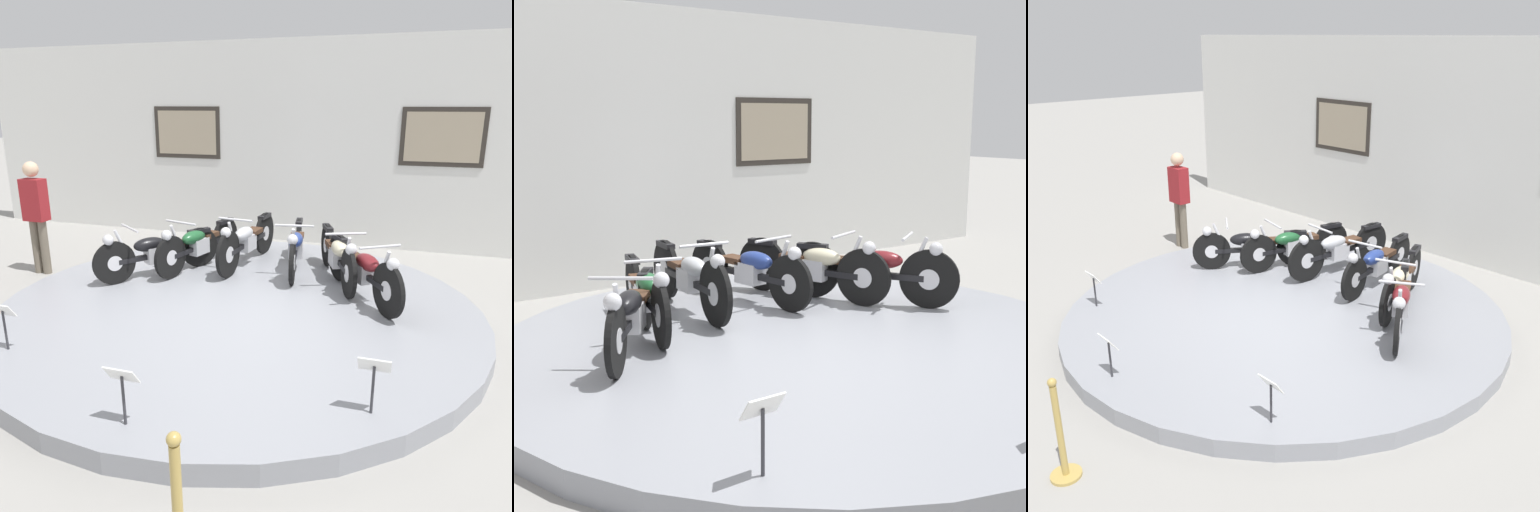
% 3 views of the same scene
% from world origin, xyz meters
% --- Properties ---
extents(ground_plane, '(60.00, 60.00, 0.00)m').
position_xyz_m(ground_plane, '(0.00, 0.00, 0.00)').
color(ground_plane, gray).
extents(display_platform, '(5.97, 5.97, 0.20)m').
position_xyz_m(display_platform, '(0.00, 0.00, 0.10)').
color(display_platform, gray).
rests_on(display_platform, ground_plane).
extents(back_wall, '(14.00, 0.22, 3.74)m').
position_xyz_m(back_wall, '(0.00, 3.90, 1.87)').
color(back_wall, silver).
rests_on(back_wall, ground_plane).
extents(motorcycle_black, '(1.20, 1.61, 0.78)m').
position_xyz_m(motorcycle_black, '(-1.48, 0.64, 0.57)').
color(motorcycle_black, black).
rests_on(motorcycle_black, display_platform).
extents(motorcycle_green, '(0.64, 1.93, 0.79)m').
position_xyz_m(motorcycle_green, '(-1.06, 1.19, 0.58)').
color(motorcycle_green, black).
rests_on(motorcycle_green, display_platform).
extents(motorcycle_silver, '(0.54, 2.02, 0.82)m').
position_xyz_m(motorcycle_silver, '(-0.39, 1.51, 0.60)').
color(motorcycle_silver, black).
rests_on(motorcycle_silver, display_platform).
extents(motorcycle_blue, '(0.54, 1.96, 0.79)m').
position_xyz_m(motorcycle_blue, '(0.39, 1.50, 0.58)').
color(motorcycle_blue, black).
rests_on(motorcycle_blue, display_platform).
extents(motorcycle_cream, '(0.80, 1.88, 0.80)m').
position_xyz_m(motorcycle_cream, '(1.07, 1.19, 0.59)').
color(motorcycle_cream, black).
rests_on(motorcycle_cream, display_platform).
extents(motorcycle_maroon, '(1.14, 1.71, 0.80)m').
position_xyz_m(motorcycle_maroon, '(1.47, 0.64, 0.59)').
color(motorcycle_maroon, black).
rests_on(motorcycle_maroon, display_platform).
extents(info_placard_front_left, '(0.26, 0.11, 0.51)m').
position_xyz_m(info_placard_front_left, '(-1.82, -1.90, 0.57)').
color(info_placard_front_left, '#333338').
rests_on(info_placard_front_left, display_platform).
extents(info_placard_front_centre, '(0.26, 0.11, 0.51)m').
position_xyz_m(info_placard_front_centre, '(0.00, -2.63, 0.57)').
color(info_placard_front_centre, '#333338').
rests_on(info_placard_front_centre, display_platform).
extents(info_placard_front_right, '(0.26, 0.11, 0.51)m').
position_xyz_m(info_placard_front_right, '(1.82, -1.90, 0.57)').
color(info_placard_front_right, '#333338').
rests_on(info_placard_front_right, display_platform).
extents(visitor_standing, '(0.36, 0.23, 1.78)m').
position_xyz_m(visitor_standing, '(-3.57, 0.70, 1.02)').
color(visitor_standing, '#6B6051').
rests_on(visitor_standing, ground_plane).
extents(stanchion_post_right_of_entry, '(0.28, 0.28, 1.02)m').
position_xyz_m(stanchion_post_right_of_entry, '(0.95, -3.61, 0.34)').
color(stanchion_post_right_of_entry, tan).
rests_on(stanchion_post_right_of_entry, ground_plane).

